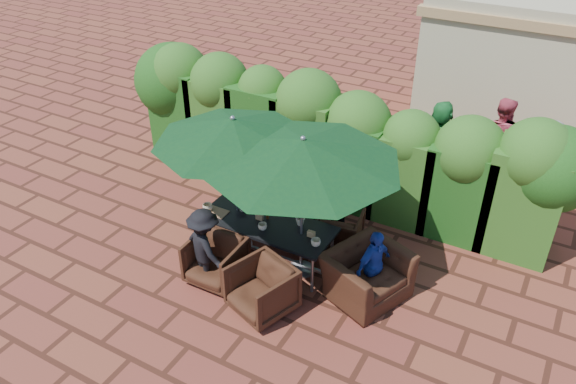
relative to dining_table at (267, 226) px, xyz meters
The scene contains 32 objects.
ground 0.68m from the dining_table, 63.35° to the left, with size 80.00×80.00×0.00m, color brown.
dining_table is the anchor object (origin of this frame).
umbrella_left 1.66m from the dining_table, behind, with size 2.54×2.54×2.46m.
umbrella_right 1.66m from the dining_table, ahead, with size 2.97×2.97×2.46m.
chair_far_left 1.36m from the dining_table, 133.63° to the left, with size 0.75×0.70×0.77m, color black.
chair_far_mid 0.95m from the dining_table, 90.12° to the left, with size 0.78×0.73×0.80m, color black.
chair_far_right 1.31m from the dining_table, 45.81° to the left, with size 0.72×0.67×0.74m, color black.
chair_near_left 0.98m from the dining_table, 118.40° to the right, with size 0.81×0.76×0.83m, color black.
chair_near_right 1.21m from the dining_table, 63.20° to the right, with size 0.83×0.78×0.86m, color black.
chair_end_right 1.76m from the dining_table, ahead, with size 1.17×0.76×1.02m, color black.
adult_far_left 1.32m from the dining_table, 132.60° to the left, with size 0.60×0.36×1.22m, color silver.
adult_far_mid 0.86m from the dining_table, 93.10° to the left, with size 0.41×0.34×1.15m, color #1D399F.
adult_far_right 1.27m from the dining_table, 53.54° to the left, with size 0.66×0.40×1.37m, color black.
adult_near_left 1.09m from the dining_table, 120.63° to the right, with size 0.86×0.39×1.34m, color black.
adult_end_right 1.85m from the dining_table, ahead, with size 0.71×0.36×1.22m, color #1D399F.
child_left 1.11m from the dining_table, 109.19° to the left, with size 0.33×0.27×0.91m, color #C64659.
child_right 1.18m from the dining_table, 64.36° to the left, with size 0.31×0.25×0.86m, color #814AA1.
pedestrian_a 4.52m from the dining_table, 69.70° to the left, with size 1.46×0.52×1.57m, color #24863B.
pedestrian_b 5.22m from the dining_table, 59.25° to the left, with size 0.85×0.52×1.78m, color #C64659.
pedestrian_c 5.74m from the dining_table, 51.29° to the left, with size 0.97×0.45×1.52m, color gray.
cup_a 1.06m from the dining_table, 169.19° to the right, with size 0.17×0.17×0.13m, color beige.
cup_b 0.55m from the dining_table, behind, with size 0.13×0.13×0.12m, color beige.
cup_c 0.24m from the dining_table, 79.53° to the right, with size 0.14×0.14×0.11m, color beige.
cup_d 0.56m from the dining_table, 22.77° to the left, with size 0.15×0.15×0.14m, color beige.
cup_e 0.98m from the dining_table, ahead, with size 0.15×0.15×0.12m, color beige.
ketchup_bottle 0.27m from the dining_table, 153.13° to the left, with size 0.04×0.04×0.17m, color #B20C0A.
sauce_bottle 0.20m from the dining_table, 117.57° to the left, with size 0.04×0.04×0.17m, color #4C230C.
serving_tray 0.88m from the dining_table, 168.87° to the right, with size 0.35×0.25×0.02m, color #9A6C4A.
number_block_left 0.20m from the dining_table, behind, with size 0.12×0.06×0.10m, color tan.
number_block_right 0.80m from the dining_table, ahead, with size 0.12×0.06×0.10m, color tan.
hedge_wall 2.45m from the dining_table, 93.96° to the left, with size 9.10×1.60×2.47m.
building 7.91m from the dining_table, 63.41° to the left, with size 6.20×3.08×3.20m.
Camera 1 is at (3.86, -6.27, 6.05)m, focal length 35.00 mm.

